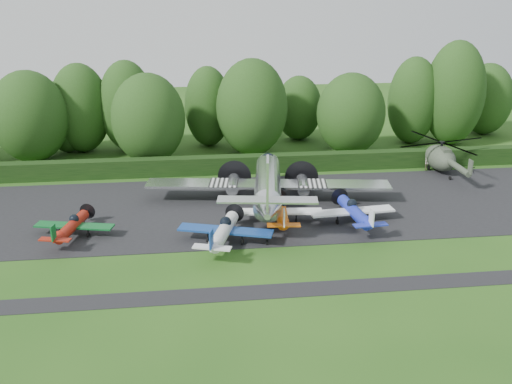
{
  "coord_description": "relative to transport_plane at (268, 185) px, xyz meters",
  "views": [
    {
      "loc": [
        -3.44,
        -40.71,
        20.27
      ],
      "look_at": [
        2.28,
        7.55,
        2.5
      ],
      "focal_mm": 40.0,
      "sensor_mm": 36.0,
      "label": 1
    }
  ],
  "objects": [
    {
      "name": "light_plane_blue",
      "position": [
        7.0,
        -5.31,
        -0.9
      ],
      "size": [
        7.72,
        8.12,
        2.97
      ],
      "rotation": [
        0.0,
        0.0,
        -0.09
      ],
      "color": "#1D2CAE",
      "rests_on": "ground"
    },
    {
      "name": "light_plane_white",
      "position": [
        -4.83,
        -8.23,
        -0.87
      ],
      "size": [
        7.93,
        8.33,
        3.05
      ],
      "rotation": [
        0.0,
        0.0,
        0.31
      ],
      "color": "silver",
      "rests_on": "ground"
    },
    {
      "name": "tree_6",
      "position": [
        12.73,
        17.05,
        2.94
      ],
      "size": [
        8.5,
        8.5,
        10.17
      ],
      "color": "black",
      "rests_on": "ground"
    },
    {
      "name": "hedgerow",
      "position": [
        -3.79,
        10.73,
        -2.14
      ],
      "size": [
        90.0,
        1.6,
        2.0
      ],
      "primitive_type": "cube",
      "color": "black",
      "rests_on": "ground"
    },
    {
      "name": "tree_12",
      "position": [
        -20.81,
        21.83,
        3.48
      ],
      "size": [
        7.29,
        7.29,
        11.25
      ],
      "color": "black",
      "rests_on": "ground"
    },
    {
      "name": "tree_7",
      "position": [
        -26.13,
        18.23,
        3.34
      ],
      "size": [
        8.96,
        8.96,
        10.96
      ],
      "color": "black",
      "rests_on": "ground"
    },
    {
      "name": "helicopter",
      "position": [
        20.93,
        8.26,
        -0.21
      ],
      "size": [
        11.16,
        13.07,
        3.6
      ],
      "rotation": [
        0.0,
        0.0,
        0.0
      ],
      "color": "#363F30",
      "rests_on": "ground"
    },
    {
      "name": "taxiway_verge",
      "position": [
        -3.79,
        -16.27,
        -2.14
      ],
      "size": [
        70.0,
        2.0,
        0.0
      ],
      "primitive_type": "cube",
      "color": "black",
      "rests_on": "ground"
    },
    {
      "name": "light_plane_red",
      "position": [
        -17.48,
        -5.32,
        -1.06
      ],
      "size": [
        6.74,
        7.09,
        2.59
      ],
      "rotation": [
        0.0,
        0.0,
        0.23
      ],
      "color": "maroon",
      "rests_on": "ground"
    },
    {
      "name": "tree_10",
      "position": [
        27.29,
        19.83,
        4.68
      ],
      "size": [
        7.79,
        7.79,
        13.66
      ],
      "color": "black",
      "rests_on": "ground"
    },
    {
      "name": "transport_plane",
      "position": [
        0.0,
        0.0,
        0.0
      ],
      "size": [
        23.91,
        18.34,
        7.66
      ],
      "rotation": [
        0.0,
        0.0,
        0.14
      ],
      "color": "silver",
      "rests_on": "ground"
    },
    {
      "name": "tree_4",
      "position": [
        22.25,
        20.96,
        3.62
      ],
      "size": [
        6.63,
        6.63,
        11.54
      ],
      "color": "black",
      "rests_on": "ground"
    },
    {
      "name": "light_plane_orange",
      "position": [
        0.54,
        -4.51,
        -0.94
      ],
      "size": [
        7.47,
        7.86,
        2.87
      ],
      "rotation": [
        0.0,
        0.0,
        0.1
      ],
      "color": "#D35A0C",
      "rests_on": "ground"
    },
    {
      "name": "tree_3",
      "position": [
        -4.8,
        22.81,
        3.09
      ],
      "size": [
        6.08,
        6.08,
        10.49
      ],
      "color": "black",
      "rests_on": "ground"
    },
    {
      "name": "tree_9",
      "position": [
        0.43,
        17.95,
        3.84
      ],
      "size": [
        8.81,
        8.81,
        11.98
      ],
      "color": "black",
      "rests_on": "ground"
    },
    {
      "name": "ground",
      "position": [
        -3.79,
        -10.27,
        -2.14
      ],
      "size": [
        160.0,
        160.0,
        0.0
      ],
      "primitive_type": "plane",
      "color": "#1F4914",
      "rests_on": "ground"
    },
    {
      "name": "tree_1",
      "position": [
        7.6,
        24.63,
        2.24
      ],
      "size": [
        6.25,
        6.25,
        8.77
      ],
      "color": "black",
      "rests_on": "ground"
    },
    {
      "name": "tree_13",
      "position": [
        -15.02,
        21.66,
        3.63
      ],
      "size": [
        6.95,
        6.95,
        11.55
      ],
      "color": "black",
      "rests_on": "ground"
    },
    {
      "name": "tree_8",
      "position": [
        34.47,
        24.55,
        2.88
      ],
      "size": [
        7.15,
        7.15,
        10.05
      ],
      "color": "black",
      "rests_on": "ground"
    },
    {
      "name": "sign_board",
      "position": [
        21.06,
        9.02,
        -0.99
      ],
      "size": [
        3.01,
        0.11,
        1.69
      ],
      "rotation": [
        0.0,
        0.0,
        0.01
      ],
      "color": "#3F3326",
      "rests_on": "ground"
    },
    {
      "name": "apron",
      "position": [
        -3.79,
        -0.27,
        -2.13
      ],
      "size": [
        70.0,
        18.0,
        0.01
      ],
      "primitive_type": "cube",
      "color": "black",
      "rests_on": "ground"
    },
    {
      "name": "tree_11",
      "position": [
        -22.73,
        21.8,
        2.53
      ],
      "size": [
        5.74,
        5.74,
        9.37
      ],
      "color": "black",
      "rests_on": "ground"
    },
    {
      "name": "tree_2",
      "position": [
        -12.07,
        15.91,
        3.23
      ],
      "size": [
        8.67,
        8.67,
        10.75
      ],
      "color": "black",
      "rests_on": "ground"
    }
  ]
}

